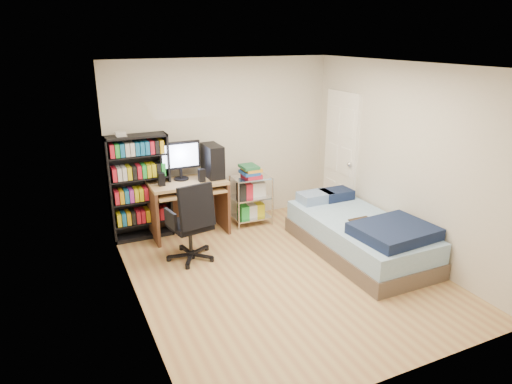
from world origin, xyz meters
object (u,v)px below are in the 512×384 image
office_chair (192,236)px  bed (360,235)px  media_shelf (140,186)px  computer_desk (194,184)px

office_chair → bed: size_ratio=0.50×
media_shelf → bed: 3.13m
media_shelf → bed: (2.53, -1.78, -0.51)m
computer_desk → office_chair: 1.02m
computer_desk → office_chair: size_ratio=1.28×
media_shelf → bed: size_ratio=0.73×
computer_desk → office_chair: (-0.32, -0.88, -0.40)m
computer_desk → bed: bearing=-43.0°
office_chair → bed: 2.24m
bed → office_chair: bearing=159.6°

